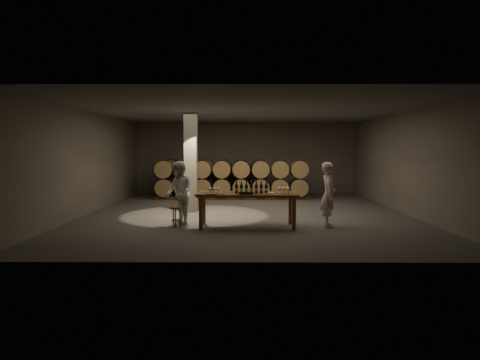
{
  "coord_description": "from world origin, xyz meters",
  "views": [
    {
      "loc": [
        -0.11,
        -13.63,
        2.07
      ],
      "look_at": [
        -0.2,
        -0.62,
        1.1
      ],
      "focal_mm": 32.0,
      "sensor_mm": 36.0,
      "label": 1
    }
  ],
  "objects_px": {
    "notebook_near": "(212,194)",
    "stool": "(176,211)",
    "tasting_table": "(247,197)",
    "person_woman": "(179,193)",
    "bottle_cluster": "(251,189)",
    "plate": "(270,193)",
    "person_man": "(329,195)"
  },
  "relations": [
    {
      "from": "person_man",
      "to": "bottle_cluster",
      "type": "bearing_deg",
      "value": 95.86
    },
    {
      "from": "tasting_table",
      "to": "stool",
      "type": "bearing_deg",
      "value": -178.56
    },
    {
      "from": "tasting_table",
      "to": "person_man",
      "type": "bearing_deg",
      "value": 1.0
    },
    {
      "from": "bottle_cluster",
      "to": "plate",
      "type": "relative_size",
      "value": 3.11
    },
    {
      "from": "bottle_cluster",
      "to": "person_man",
      "type": "xyz_separation_m",
      "value": [
        2.03,
        0.03,
        -0.16
      ]
    },
    {
      "from": "tasting_table",
      "to": "person_man",
      "type": "height_order",
      "value": "person_man"
    },
    {
      "from": "plate",
      "to": "person_woman",
      "type": "distance_m",
      "value": 2.49
    },
    {
      "from": "bottle_cluster",
      "to": "plate",
      "type": "height_order",
      "value": "bottle_cluster"
    },
    {
      "from": "notebook_near",
      "to": "stool",
      "type": "relative_size",
      "value": 0.45
    },
    {
      "from": "tasting_table",
      "to": "person_woman",
      "type": "distance_m",
      "value": 1.9
    },
    {
      "from": "stool",
      "to": "plate",
      "type": "bearing_deg",
      "value": -0.3
    },
    {
      "from": "person_man",
      "to": "stool",
      "type": "bearing_deg",
      "value": 96.33
    },
    {
      "from": "tasting_table",
      "to": "plate",
      "type": "relative_size",
      "value": 9.4
    },
    {
      "from": "notebook_near",
      "to": "stool",
      "type": "bearing_deg",
      "value": 140.23
    },
    {
      "from": "plate",
      "to": "stool",
      "type": "xyz_separation_m",
      "value": [
        -2.45,
        0.01,
        -0.47
      ]
    },
    {
      "from": "plate",
      "to": "notebook_near",
      "type": "bearing_deg",
      "value": -166.72
    },
    {
      "from": "person_woman",
      "to": "person_man",
      "type": "bearing_deg",
      "value": 54.76
    },
    {
      "from": "plate",
      "to": "notebook_near",
      "type": "xyz_separation_m",
      "value": [
        -1.49,
        -0.35,
        0.01
      ]
    },
    {
      "from": "notebook_near",
      "to": "person_man",
      "type": "relative_size",
      "value": 0.14
    },
    {
      "from": "plate",
      "to": "stool",
      "type": "distance_m",
      "value": 2.49
    },
    {
      "from": "bottle_cluster",
      "to": "notebook_near",
      "type": "height_order",
      "value": "bottle_cluster"
    },
    {
      "from": "stool",
      "to": "person_man",
      "type": "xyz_separation_m",
      "value": [
        4.0,
        0.08,
        0.42
      ]
    },
    {
      "from": "bottle_cluster",
      "to": "stool",
      "type": "bearing_deg",
      "value": -178.31
    },
    {
      "from": "notebook_near",
      "to": "person_man",
      "type": "xyz_separation_m",
      "value": [
        3.04,
        0.45,
        -0.06
      ]
    },
    {
      "from": "bottle_cluster",
      "to": "person_woman",
      "type": "height_order",
      "value": "person_woman"
    },
    {
      "from": "notebook_near",
      "to": "person_woman",
      "type": "xyz_separation_m",
      "value": [
        -0.95,
        0.84,
        -0.05
      ]
    },
    {
      "from": "tasting_table",
      "to": "notebook_near",
      "type": "height_order",
      "value": "notebook_near"
    },
    {
      "from": "plate",
      "to": "stool",
      "type": "height_order",
      "value": "plate"
    },
    {
      "from": "bottle_cluster",
      "to": "person_woman",
      "type": "relative_size",
      "value": 0.5
    },
    {
      "from": "plate",
      "to": "person_man",
      "type": "distance_m",
      "value": 1.55
    },
    {
      "from": "bottle_cluster",
      "to": "tasting_table",
      "type": "bearing_deg",
      "value": -174.09
    },
    {
      "from": "tasting_table",
      "to": "notebook_near",
      "type": "xyz_separation_m",
      "value": [
        -0.9,
        -0.41,
        0.12
      ]
    }
  ]
}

